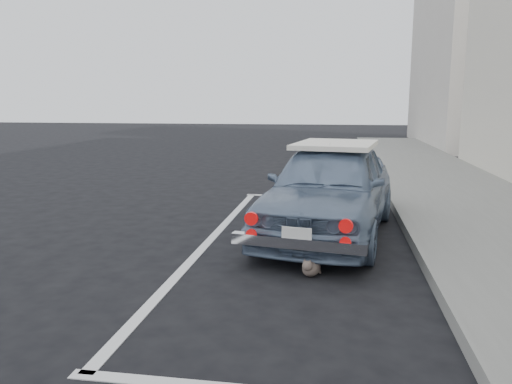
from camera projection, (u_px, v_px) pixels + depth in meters
ground at (226, 351)px, 3.84m from camera, size 80.00×80.00×0.00m
building_far at (469, 53)px, 21.56m from camera, size 3.50×10.00×8.00m
pline_front at (320, 197)px, 10.08m from camera, size 3.00×0.12×0.01m
pline_side at (210, 241)px, 6.90m from camera, size 0.12×7.00×0.01m
retro_coupe at (330, 188)px, 7.17m from camera, size 2.21×4.15×1.34m
cat at (311, 267)px, 5.48m from camera, size 0.27×0.41×0.23m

